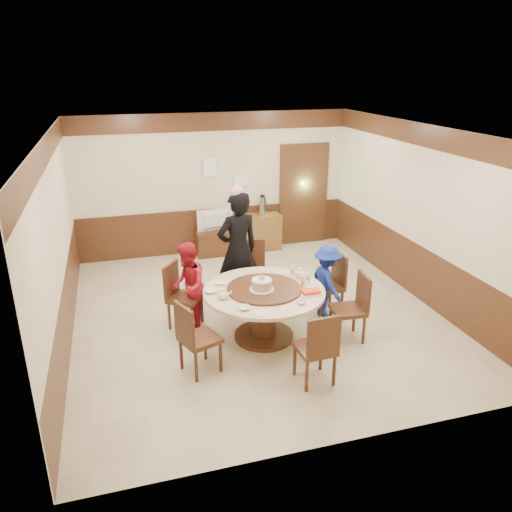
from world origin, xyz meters
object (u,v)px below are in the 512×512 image
object	(u,v)px
television	(216,220)
thermos	(262,206)
banquet_table	(264,304)
person_red	(188,286)
tv_stand	(217,242)
side_cabinet	(261,232)
person_standing	(238,250)
birthday_cake	(262,284)
person_blue	(327,282)
shrimp_platter	(311,292)

from	to	relation	value
television	thermos	distance (m)	1.00
banquet_table	person_red	xyz separation A→B (m)	(-0.96, 0.63, 0.12)
tv_stand	banquet_table	bearing A→B (deg)	-91.12
banquet_table	person_red	distance (m)	1.15
tv_stand	side_cabinet	bearing A→B (deg)	1.81
person_standing	birthday_cake	xyz separation A→B (m)	(0.04, -1.16, -0.09)
person_standing	person_blue	distance (m)	1.46
banquet_table	shrimp_platter	size ratio (longest dim) A/B	5.62
person_standing	shrimp_platter	xyz separation A→B (m)	(0.65, -1.43, -0.17)
television	side_cabinet	world-z (taller)	television
person_standing	person_red	size ratio (longest dim) A/B	1.45
person_standing	television	distance (m)	2.39
birthday_cake	banquet_table	bearing A→B (deg)	46.08
side_cabinet	person_standing	bearing A→B (deg)	-114.75
person_red	person_blue	world-z (taller)	person_red
person_red	person_blue	xyz separation A→B (m)	(2.06, -0.27, -0.08)
birthday_cake	shrimp_platter	size ratio (longest dim) A/B	1.14
shrimp_platter	television	size ratio (longest dim) A/B	0.39
thermos	side_cabinet	bearing A→B (deg)	180.00
person_red	birthday_cake	world-z (taller)	person_red
person_standing	television	xyz separation A→B (m)	(0.16, 2.38, -0.22)
thermos	person_standing	bearing A→B (deg)	-115.27
television	person_red	bearing A→B (deg)	61.72
person_standing	person_blue	size ratio (longest dim) A/B	1.64
person_standing	side_cabinet	xyz separation A→B (m)	(1.11, 2.41, -0.57)
person_standing	person_blue	bearing A→B (deg)	134.81
person_red	side_cabinet	bearing A→B (deg)	155.13
person_blue	television	size ratio (longest dim) A/B	1.51
birthday_cake	tv_stand	world-z (taller)	birthday_cake
person_blue	tv_stand	distance (m)	3.31
shrimp_platter	side_cabinet	xyz separation A→B (m)	(0.46, 3.83, -0.40)
person_blue	thermos	size ratio (longest dim) A/B	3.03
television	side_cabinet	size ratio (longest dim) A/B	0.95
shrimp_platter	thermos	size ratio (longest dim) A/B	0.79
television	banquet_table	bearing A→B (deg)	80.37
person_red	person_blue	distance (m)	2.08
shrimp_platter	television	bearing A→B (deg)	97.37
tv_stand	thermos	distance (m)	1.20
person_standing	thermos	world-z (taller)	person_standing
person_red	side_cabinet	world-z (taller)	person_red
person_standing	side_cabinet	world-z (taller)	person_standing
shrimp_platter	thermos	xyz separation A→B (m)	(0.48, 3.83, 0.16)
side_cabinet	thermos	world-z (taller)	thermos
tv_stand	person_standing	bearing A→B (deg)	-93.83
person_blue	television	distance (m)	3.30
tv_stand	thermos	xyz separation A→B (m)	(0.98, 0.03, 0.69)
birthday_cake	thermos	size ratio (longest dim) A/B	0.90
birthday_cake	television	xyz separation A→B (m)	(0.12, 3.54, -0.14)
birthday_cake	television	size ratio (longest dim) A/B	0.45
person_blue	birthday_cake	bearing A→B (deg)	105.13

